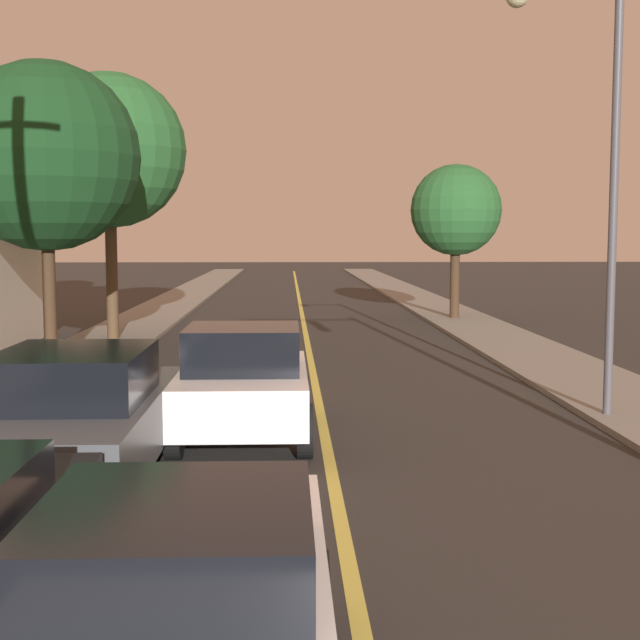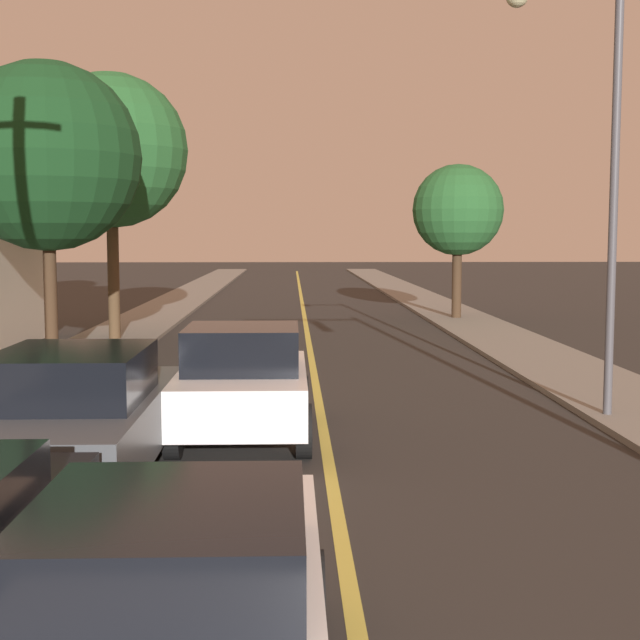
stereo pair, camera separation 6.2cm
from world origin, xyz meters
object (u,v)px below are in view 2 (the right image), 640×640
object	(u,v)px
streetlamp_right	(588,141)
tree_right_near	(458,210)
tree_left_far	(111,151)
tree_left_near	(47,157)
car_near_lane_front	(173,611)
car_near_lane_second	(243,382)
car_outer_lane_second	(76,416)

from	to	relation	value
streetlamp_right	tree_right_near	xyz separation A→B (m)	(1.16, 17.31, -0.63)
tree_left_far	tree_left_near	bearing A→B (deg)	-93.11
car_near_lane_front	car_near_lane_second	distance (m)	7.97
tree_left_far	streetlamp_right	bearing A→B (deg)	-48.73
car_outer_lane_second	streetlamp_right	xyz separation A→B (m)	(7.41, 3.44, 3.72)
car_near_lane_second	tree_right_near	bearing A→B (deg)	70.15
car_near_lane_second	car_outer_lane_second	xyz separation A→B (m)	(-1.92, -2.33, -0.03)
car_near_lane_front	car_outer_lane_second	size ratio (longest dim) A/B	0.80
tree_right_near	car_near_lane_front	bearing A→B (deg)	-104.14
tree_left_far	tree_right_near	size ratio (longest dim) A/B	1.37
car_near_lane_front	tree_left_near	world-z (taller)	tree_left_near
tree_left_far	tree_right_near	distance (m)	12.66
streetlamp_right	tree_left_near	world-z (taller)	streetlamp_right
car_outer_lane_second	car_near_lane_second	bearing A→B (deg)	50.53
tree_left_near	tree_left_far	world-z (taller)	tree_left_far
car_outer_lane_second	tree_left_near	distance (m)	10.25
car_near_lane_second	tree_left_far	size ratio (longest dim) A/B	0.53
car_near_lane_front	tree_left_near	distance (m)	15.92
car_near_lane_front	tree_left_near	xyz separation A→B (m)	(-4.63, 14.71, 3.98)
streetlamp_right	tree_right_near	world-z (taller)	streetlamp_right
tree_left_near	car_outer_lane_second	bearing A→B (deg)	-73.37
car_near_lane_second	tree_left_far	bearing A→B (deg)	109.40
car_near_lane_second	streetlamp_right	bearing A→B (deg)	11.42
streetlamp_right	tree_left_far	world-z (taller)	tree_left_far
car_near_lane_front	streetlamp_right	bearing A→B (deg)	58.84
car_near_lane_front	tree_right_near	bearing A→B (deg)	75.86
car_near_lane_second	tree_right_near	distance (m)	19.82
car_near_lane_front	tree_left_far	distance (m)	21.22
car_near_lane_second	streetlamp_right	world-z (taller)	streetlamp_right
car_outer_lane_second	tree_left_far	bearing A→B (deg)	99.35
car_near_lane_second	car_outer_lane_second	distance (m)	3.02
car_outer_lane_second	streetlamp_right	world-z (taller)	streetlamp_right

